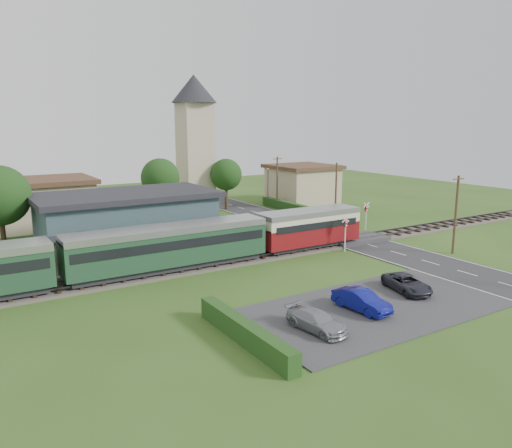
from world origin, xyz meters
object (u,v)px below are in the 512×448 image
house_east (302,184)px  car_park_blue (361,300)px  crossing_signal_near (345,229)px  car_on_road (294,216)px  station_building (127,220)px  pedestrian_far (82,256)px  church_tower (195,132)px  equipment_hut (46,257)px  car_park_silver (317,321)px  crossing_signal_far (366,213)px  train (129,251)px  pedestrian_near (209,242)px  house_west (42,203)px  car_park_dark (407,283)px

house_east → car_park_blue: 42.52m
crossing_signal_near → car_on_road: 14.42m
station_building → pedestrian_far: size_ratio=8.49×
house_east → church_tower: bearing=165.1°
equipment_hut → car_park_silver: equipment_hut is taller
crossing_signal_far → car_on_road: 9.45m
church_tower → crossing_signal_near: (1.40, -28.41, -8.08)m
crossing_signal_near → car_park_silver: size_ratio=0.83×
train → car_on_road: bearing=25.7°
house_east → pedestrian_near: 31.19m
train → church_tower: (17.72, 26.00, 8.05)m
station_building → crossing_signal_far: bearing=-15.6°
house_east → house_west: bearing=178.4°
equipment_hut → house_east: size_ratio=0.29×
equipment_hut → car_park_blue: bearing=-48.1°
church_tower → car_on_road: bearing=-68.8°
equipment_hut → pedestrian_far: bearing=6.2°
crossing_signal_near → car_park_blue: size_ratio=0.83×
crossing_signal_far → car_park_blue: (-16.18, -16.36, -1.41)m
train → car_on_road: 26.06m
equipment_hut → house_east: (38.00, 18.80, 1.05)m
crossing_signal_far → car_park_silver: size_ratio=0.83×
station_building → car_on_road: size_ratio=4.82×
church_tower → crossing_signal_near: size_ratio=5.37×
church_tower → car_park_blue: bearing=-100.7°
pedestrian_near → crossing_signal_far: bearing=-171.5°
train → crossing_signal_far: (26.32, 2.39, -0.04)m
house_west → pedestrian_far: bearing=-91.0°
church_tower → pedestrian_near: 26.56m
equipment_hut → car_park_blue: 23.10m
car_park_silver → pedestrian_near: bearing=75.4°
pedestrian_far → car_on_road: bearing=-60.8°
church_tower → car_on_road: 18.50m
car_on_road → car_park_silver: size_ratio=0.84×
car_park_blue → pedestrian_near: 17.03m
car_park_silver → equipment_hut: bearing=114.2°
crossing_signal_far → car_on_road: crossing_signal_far is taller
house_west → car_park_silver: (8.15, -37.88, -2.14)m
station_building → equipment_hut: bearing=-144.1°
house_east → pedestrian_far: house_east is taller
car_on_road → pedestrian_near: size_ratio=2.08×
car_park_blue → pedestrian_near: pedestrian_near is taller
church_tower → pedestrian_far: 31.61m
house_west → car_on_road: 28.36m
station_building → house_east: 32.70m
crossing_signal_far → church_tower: bearing=110.0°
car_park_silver → car_park_dark: (9.45, 1.88, -0.00)m
crossing_signal_near → car_on_road: (4.33, 13.67, -1.53)m
car_on_road → car_park_silver: 31.50m
car_on_road → pedestrian_near: bearing=128.9°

